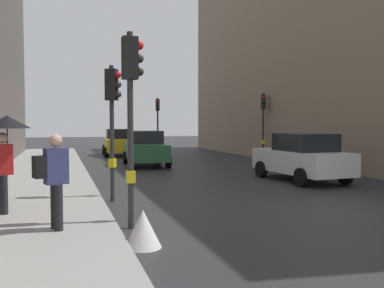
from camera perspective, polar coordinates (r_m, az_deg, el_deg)
The scene contains 12 objects.
ground_plane at distance 11.04m, azimuth 18.34°, elevation -8.46°, with size 120.00×120.00×0.00m, color #28282B.
sidewalk_kerb at distance 14.94m, azimuth -19.93°, elevation -5.26°, with size 3.49×40.00×0.16m, color gray.
traffic_light_far_median at distance 30.63m, azimuth -4.64°, elevation 3.92°, with size 0.25×0.43×3.98m.
traffic_light_mid_street at distance 25.05m, azimuth 9.55°, elevation 4.02°, with size 0.33×0.45×3.90m.
traffic_light_near_right at distance 11.71m, azimuth -10.64°, elevation 4.80°, with size 0.44×0.36×3.69m.
traffic_light_near_left at distance 8.62m, azimuth -8.17°, elevation 6.70°, with size 0.44×0.26×3.95m.
car_yellow_taxi at distance 28.65m, azimuth -9.82°, elevation 0.24°, with size 2.19×4.29×1.76m.
car_green_estate at distance 21.53m, azimuth -6.27°, elevation -0.56°, with size 2.21×4.30×1.76m.
car_white_compact at distance 16.20m, azimuth 14.55°, elevation -1.73°, with size 2.19×4.29×1.76m.
pedestrian_with_umbrella at distance 10.07m, azimuth -23.75°, elevation 0.92°, with size 1.00×1.00×2.14m.
pedestrian_with_grey_backpack at distance 8.21m, azimuth -18.10°, elevation -4.10°, with size 0.65×0.44×1.77m.
warning_sign_triangle at distance 7.44m, azimuth -6.60°, elevation -11.24°, with size 0.64×0.64×0.65m, color silver.
Camera 1 is at (-6.34, -8.78, 2.12)m, focal length 39.66 mm.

